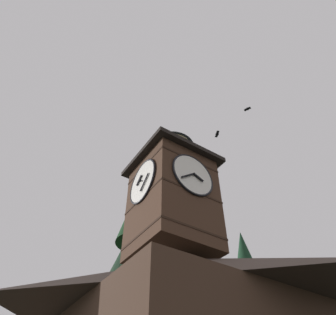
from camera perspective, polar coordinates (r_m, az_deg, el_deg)
name	(u,v)px	position (r m, az deg, el deg)	size (l,w,h in m)	color
clock_tower	(172,194)	(16.13, 0.78, -6.57)	(4.11, 4.11, 7.88)	#422B1E
pine_tree_behind	(135,298)	(19.17, -6.04, -23.90)	(5.97, 5.97, 18.56)	#473323
flying_bird_high	(217,134)	(22.33, 8.82, 4.15)	(0.42, 0.62, 0.14)	black
flying_bird_low	(247,109)	(24.82, 14.09, 8.47)	(0.37, 0.55, 0.15)	black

